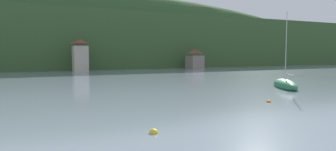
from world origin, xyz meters
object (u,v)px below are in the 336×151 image
object	(u,v)px
shore_building_central	(80,56)
mooring_buoy_near	(269,102)
sailboat_mid_2	(285,85)
mooring_buoy_mid	(154,133)
shore_building_eastcentral	(195,59)

from	to	relation	value
shore_building_central	mooring_buoy_near	size ratio (longest dim) A/B	19.03
sailboat_mid_2	mooring_buoy_mid	xyz separation A→B (m)	(-24.84, -13.78, -0.39)
shore_building_central	shore_building_eastcentral	size ratio (longest dim) A/B	1.38
shore_building_eastcentral	shore_building_central	bearing A→B (deg)	179.97
shore_building_central	shore_building_eastcentral	world-z (taller)	shore_building_central
shore_building_central	mooring_buoy_mid	bearing A→B (deg)	-94.28
shore_building_central	mooring_buoy_mid	world-z (taller)	shore_building_central
sailboat_mid_2	mooring_buoy_near	xyz separation A→B (m)	(-10.68, -8.21, -0.39)
sailboat_mid_2	mooring_buoy_mid	size ratio (longest dim) A/B	20.33
sailboat_mid_2	shore_building_eastcentral	bearing A→B (deg)	13.97
mooring_buoy_mid	shore_building_eastcentral	bearing A→B (deg)	58.34
shore_building_central	mooring_buoy_near	distance (m)	58.39
shore_building_central	sailboat_mid_2	size ratio (longest dim) A/B	0.78
shore_building_central	mooring_buoy_mid	distance (m)	63.35
mooring_buoy_near	mooring_buoy_mid	distance (m)	15.21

